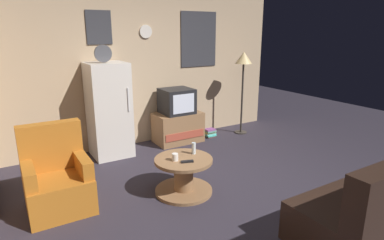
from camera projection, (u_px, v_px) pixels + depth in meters
name	position (u px, v px, depth m)	size (l,w,h in m)	color
ground_plane	(231.00, 194.00, 4.02)	(12.00, 12.00, 0.00)	#2D2833
wall_with_art	(148.00, 68.00, 5.68)	(5.20, 0.12, 2.64)	tan
fridge	(109.00, 110.00, 5.10)	(0.60, 0.62, 1.77)	silver
tv_stand	(178.00, 127.00, 5.85)	(0.84, 0.53, 0.54)	#8E6642
crt_tv	(177.00, 101.00, 5.71)	(0.54, 0.51, 0.44)	black
standing_lamp	(243.00, 64.00, 6.07)	(0.32, 0.32, 1.59)	#332D28
coffee_table	(184.00, 175.00, 4.01)	(0.72, 0.72, 0.45)	#8E6642
wine_glass	(194.00, 148.00, 4.08)	(0.05, 0.05, 0.15)	silver
mug_ceramic_white	(175.00, 157.00, 3.87)	(0.08, 0.08, 0.09)	silver
remote_control	(187.00, 162.00, 3.83)	(0.15, 0.04, 0.02)	black
armchair	(57.00, 180.00, 3.63)	(0.68, 0.68, 0.96)	#B2661E
couch	(379.00, 207.00, 3.12)	(1.70, 0.80, 0.92)	black
book_stack	(210.00, 133.00, 6.16)	(0.21, 0.18, 0.16)	#523736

